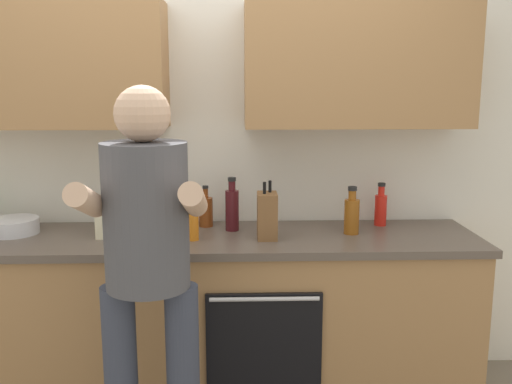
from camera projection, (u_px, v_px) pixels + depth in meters
The scene contains 12 objects.
back_wall_unit at pixel (206, 117), 3.10m from camera, with size 4.00×0.38×2.50m.
counter at pixel (208, 317), 3.03m from camera, with size 2.84×0.67×0.90m.
person_standing at pixel (148, 257), 2.28m from camera, with size 0.49×0.45×1.67m.
bottle_juice at pixel (193, 222), 2.85m from camera, with size 0.06×0.06×0.24m.
bottle_syrup at pixel (352, 214), 2.97m from camera, with size 0.08×0.08×0.25m.
bottle_hotsauce at pixel (381, 208), 3.15m from camera, with size 0.07×0.07×0.24m.
bottle_wine at pixel (232, 208), 3.03m from camera, with size 0.07×0.07×0.29m.
bottle_vinegar at pixel (206, 211), 3.13m from camera, with size 0.08×0.08×0.23m.
cup_tea at pixel (165, 226), 2.96m from camera, with size 0.07×0.07×0.09m, color #33598C.
mixing_bowl at pixel (13, 226), 2.98m from camera, with size 0.26×0.26×0.08m, color silver.
knife_block at pixel (267, 216), 2.87m from camera, with size 0.10×0.14×0.30m.
grocery_bag_rice at pixel (116, 218), 2.94m from camera, with size 0.18×0.19×0.18m, color beige.
Camera 1 is at (0.17, -2.86, 1.67)m, focal length 39.71 mm.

